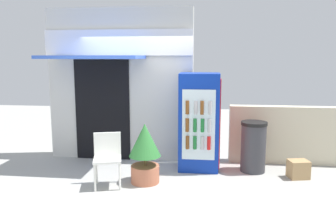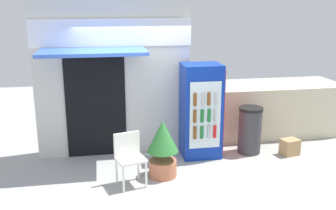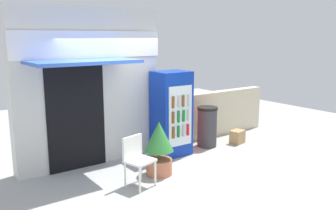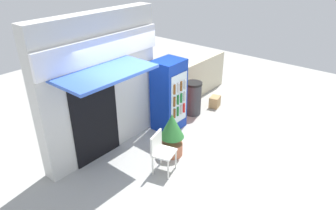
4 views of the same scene
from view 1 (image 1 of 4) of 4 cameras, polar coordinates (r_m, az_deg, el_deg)
name	(u,v)px [view 1 (image 1 of 4)]	position (r m, az deg, el deg)	size (l,w,h in m)	color
ground	(133,182)	(5.75, -6.19, -13.17)	(16.00, 16.00, 0.00)	#A3A39E
storefront_building	(120,83)	(6.81, -8.38, 3.80)	(2.96, 1.34, 3.07)	silver
drink_cooler	(199,122)	(6.15, 5.50, -2.91)	(0.75, 0.67, 1.81)	#0C2D9E
plastic_chair	(107,155)	(5.52, -10.50, -8.50)	(0.53, 0.50, 0.87)	white
potted_plant_near_shop	(145,150)	(5.55, -4.04, -7.85)	(0.54, 0.54, 1.01)	#BC6B4C
trash_bin	(253,146)	(6.28, 14.63, -7.00)	(0.47, 0.47, 0.94)	#38383D
stone_boundary_wall	(300,135)	(7.01, 22.06, -4.89)	(2.78, 0.24, 1.15)	beige
cardboard_box	(298,169)	(6.27, 21.74, -10.34)	(0.33, 0.26, 0.32)	tan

